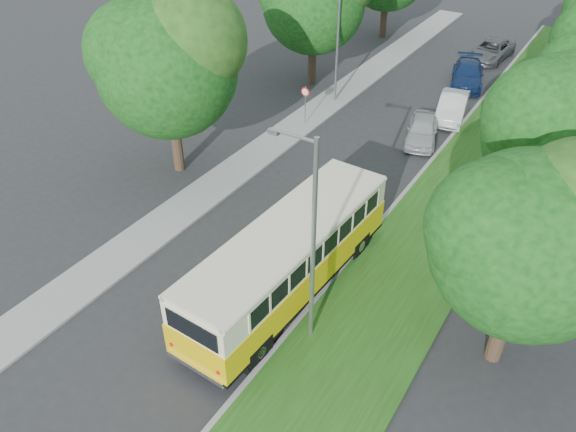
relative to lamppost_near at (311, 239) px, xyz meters
The scene contains 13 objects.
ground 6.56m from the lamppost_near, 149.28° to the left, with size 120.00×120.00×0.00m, color #2A2A2C.
curb 8.66m from the lamppost_near, 94.62° to the left, with size 0.20×70.00×0.15m, color gray.
grass_verge 8.82m from the lamppost_near, 76.91° to the left, with size 4.50×70.00×0.13m, color #264B14.
sidewalk 12.49m from the lamppost_near, 140.22° to the left, with size 2.20×70.00×0.12m, color gray.
treeline 20.58m from the lamppost_near, 92.96° to the left, with size 24.27×41.91×9.46m.
lamppost_near is the anchor object (origin of this frame).
lamppost_far 20.53m from the lamppost_near, 115.71° to the left, with size 1.71×0.16×7.50m.
warning_sign 17.10m from the lamppost_near, 121.02° to the left, with size 0.56×0.10×2.50m.
vintage_bus 3.67m from the lamppost_near, 138.96° to the left, with size 2.76×10.72×3.18m, color yellow, non-canonical shape.
car_silver 16.82m from the lamppost_near, 96.94° to the left, with size 1.69×4.21×1.43m, color #BABABF.
car_white 20.48m from the lamppost_near, 94.31° to the left, with size 1.59×4.56×1.50m, color silver.
car_blue 26.26m from the lamppost_near, 95.26° to the left, with size 2.09×5.13×1.49m, color navy.
car_grey 32.13m from the lamppost_near, 94.27° to the left, with size 2.36×5.12×1.42m, color #56595D.
Camera 1 is at (11.04, -14.80, 15.29)m, focal length 35.00 mm.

